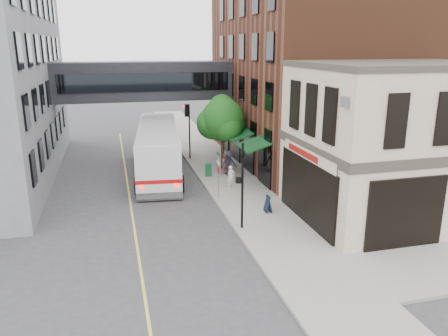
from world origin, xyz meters
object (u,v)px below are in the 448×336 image
newspaper_box (208,170)px  sandwich_board (268,204)px  pedestrian_b (226,164)px  pedestrian_c (229,164)px  bus (159,147)px  pedestrian_a (231,177)px

newspaper_box → sandwich_board: bearing=-66.0°
sandwich_board → newspaper_box: bearing=105.9°
pedestrian_b → sandwich_board: pedestrian_b is taller
newspaper_box → sandwich_board: 7.91m
pedestrian_c → newspaper_box: bearing=163.2°
pedestrian_b → sandwich_board: (0.41, -7.79, -0.32)m
bus → sandwich_board: bus is taller
pedestrian_c → sandwich_board: bearing=-92.0°
bus → newspaper_box: 4.18m
pedestrian_a → pedestrian_b: size_ratio=0.97×
pedestrian_b → bus: bearing=129.9°
bus → pedestrian_c: 5.43m
pedestrian_a → pedestrian_b: bearing=68.2°
pedestrian_c → bus: bearing=147.6°
bus → sandwich_board: bearing=-63.2°
bus → pedestrian_a: bearing=-52.6°
bus → newspaper_box: bus is taller
bus → newspaper_box: size_ratio=14.82×
pedestrian_a → pedestrian_b: 3.27m
pedestrian_b → pedestrian_a: bearing=-123.8°
pedestrian_c → newspaper_box: pedestrian_c is taller
pedestrian_c → newspaper_box: (-1.44, 0.32, -0.46)m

